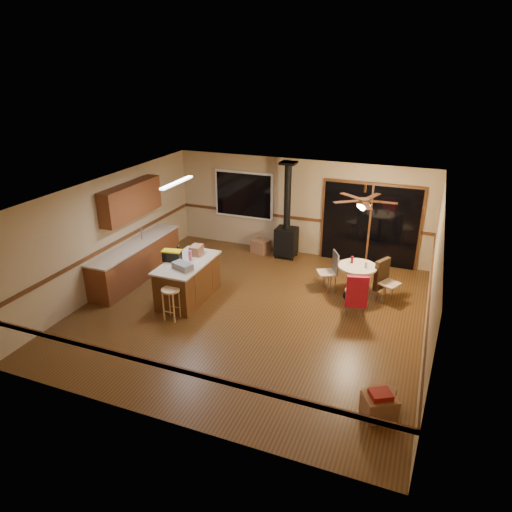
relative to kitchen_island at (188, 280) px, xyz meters
The scene contains 35 objects.
floor 1.57m from the kitchen_island, ahead, with size 7.00×7.00×0.00m, color #523216.
ceiling 2.62m from the kitchen_island, ahead, with size 7.00×7.00×0.00m, color silver.
wall_back 3.90m from the kitchen_island, 66.80° to the left, with size 7.00×7.00×0.00m, color tan.
wall_front 3.90m from the kitchen_island, 66.80° to the right, with size 7.00×7.00×0.00m, color tan.
wall_left 2.17m from the kitchen_island, behind, with size 7.00×7.00×0.00m, color tan.
wall_right 5.07m from the kitchen_island, ahead, with size 7.00×7.00×0.00m, color tan.
chair_rail 1.60m from the kitchen_island, ahead, with size 7.00×7.00×0.08m, color #4F2A13, non-canonical shape.
window 3.61m from the kitchen_island, 91.66° to the left, with size 1.72×0.10×1.32m, color black.
sliding_door 4.88m from the kitchen_island, 45.42° to the left, with size 2.52×0.10×2.10m, color black.
lower_cabinets 1.77m from the kitchen_island, 163.61° to the left, with size 0.60×3.00×0.86m, color brown.
countertop 1.82m from the kitchen_island, 163.61° to the left, with size 0.64×3.04×0.04m, color beige.
upper_cabinets 2.43m from the kitchen_island, 159.02° to the left, with size 0.35×2.00×0.80m, color brown.
kitchen_island is the anchor object (origin of this frame).
wood_stove 3.33m from the kitchen_island, 66.91° to the left, with size 0.55×0.50×2.52m.
ceiling_fan 4.14m from the kitchen_island, 22.20° to the left, with size 0.24×0.24×0.55m.
fluorescent_strip 2.15m from the kitchen_island, 135.00° to the left, with size 0.10×1.20×0.04m, color white.
toolbox_grey 0.64m from the kitchen_island, 74.00° to the right, with size 0.44×0.24×0.14m, color slate.
toolbox_black 0.64m from the kitchen_island, 167.49° to the right, with size 0.39×0.21×0.22m, color black.
toolbox_yellow_lid 0.75m from the kitchen_island, 167.49° to the right, with size 0.42×0.22×0.03m, color gold.
box_on_island 0.71m from the kitchen_island, 89.89° to the left, with size 0.23×0.32×0.21m, color brown.
bottle_dark 0.69m from the kitchen_island, 147.56° to the left, with size 0.07×0.07×0.25m, color black.
bottle_pink 0.57m from the kitchen_island, 73.54° to the left, with size 0.07×0.07×0.23m, color #D84C8C.
bottle_white 0.68m from the kitchen_island, 96.53° to the left, with size 0.07×0.07×0.20m, color white.
bar_stool 0.93m from the kitchen_island, 82.76° to the right, with size 0.38×0.38×0.69m, color tan.
blue_bucket 0.60m from the kitchen_island, 64.64° to the right, with size 0.34×0.34×0.28m, color #0B2FA6.
dining_table 3.75m from the kitchen_island, 22.20° to the left, with size 0.86×0.86×0.78m.
glass_red 3.67m from the kitchen_island, 24.54° to the left, with size 0.06×0.06×0.16m, color #590C14.
glass_cream 3.92m from the kitchen_island, 20.52° to the left, with size 0.06×0.06×0.14m, color beige.
chair_left 3.27m from the kitchen_island, 28.69° to the left, with size 0.55×0.54×0.51m.
chair_near 3.66m from the kitchen_island, ahead, with size 0.52×0.55×0.70m.
chair_right 4.30m from the kitchen_island, 21.16° to the left, with size 0.60×0.59×0.70m.
box_under_window 3.16m from the kitchen_island, 80.03° to the left, with size 0.46×0.37×0.37m, color brown.
box_corner_a 5.00m from the kitchen_island, 26.50° to the right, with size 0.47×0.39×0.35m, color brown.
box_corner_b 4.91m from the kitchen_island, 23.90° to the right, with size 0.38×0.32×0.31m, color brown.
box_small_red 4.99m from the kitchen_island, 26.50° to the right, with size 0.31×0.26×0.08m, color maroon.
Camera 1 is at (3.21, -7.90, 4.92)m, focal length 32.00 mm.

